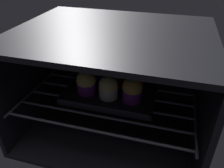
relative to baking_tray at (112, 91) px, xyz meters
The scene contains 9 objects.
oven_cavity 5.15cm from the baking_tray, 90.00° to the left, with size 59.00×47.00×37.00cm.
oven_rack 1.16cm from the baking_tray, 90.00° to the left, with size 54.80×42.00×0.80cm.
baking_tray is the anchor object (origin of this frame).
muffin_row0_col0 9.45cm from the baking_tray, 154.79° to the right, with size 6.38×6.38×7.86cm.
muffin_row0_col1 5.74cm from the baking_tray, 85.87° to the right, with size 6.00×6.00×7.40cm.
muffin_row0_col2 9.72cm from the baking_tray, 27.63° to the right, with size 6.30×6.30×8.75cm.
muffin_row1_col0 9.18cm from the baking_tray, 153.21° to the left, with size 6.36×6.36×8.28cm.
muffin_row1_col1 5.23cm from the baking_tray, 89.70° to the left, with size 6.00×6.00×7.47cm.
muffin_row1_col2 9.37cm from the baking_tray, 29.34° to the left, with size 6.16×6.16×8.29cm.
Camera 1 is at (17.71, -39.92, 56.99)cm, focal length 36.51 mm.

